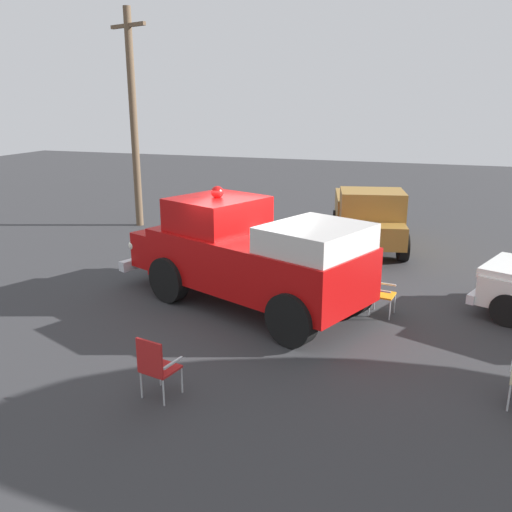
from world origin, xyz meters
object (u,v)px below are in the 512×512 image
object	(u,v)px
lawn_chair_by_car	(377,288)
vintage_fire_truck	(248,254)
parked_pickup	(368,215)
lawn_chair_spare	(155,364)
utility_pole	(133,117)

from	to	relation	value
lawn_chair_by_car	vintage_fire_truck	bearing A→B (deg)	-82.00
parked_pickup	lawn_chair_spare	distance (m)	10.28
parked_pickup	lawn_chair_by_car	distance (m)	5.63
vintage_fire_truck	lawn_chair_spare	bearing A→B (deg)	-0.36
parked_pickup	lawn_chair_by_car	bearing A→B (deg)	9.36
vintage_fire_truck	lawn_chair_spare	xyz separation A→B (m)	(4.17, -0.03, -0.61)
lawn_chair_spare	vintage_fire_truck	bearing A→B (deg)	179.64
utility_pole	lawn_chair_by_car	bearing A→B (deg)	57.26
utility_pole	vintage_fire_truck	bearing A→B (deg)	45.51
lawn_chair_by_car	lawn_chair_spare	distance (m)	5.35
utility_pole	parked_pickup	bearing A→B (deg)	87.47
vintage_fire_truck	lawn_chair_by_car	distance (m)	2.87
lawn_chair_spare	utility_pole	distance (m)	12.68
lawn_chair_by_car	utility_pole	bearing A→B (deg)	-122.74
vintage_fire_truck	utility_pole	bearing A→B (deg)	-134.49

